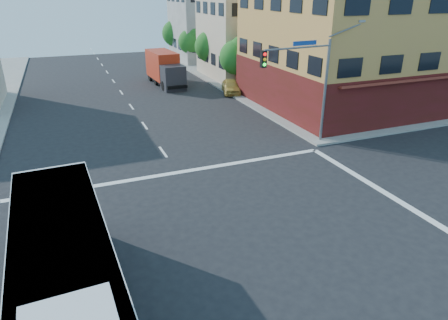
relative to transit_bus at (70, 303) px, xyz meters
name	(u,v)px	position (x,y,z in m)	size (l,w,h in m)	color
ground	(245,269)	(6.17, 1.59, -1.85)	(120.00, 120.00, 0.00)	black
sidewalk_ne	(365,64)	(41.17, 36.59, -1.77)	(50.00, 50.00, 0.15)	gray
corner_building_ne	(363,38)	(26.16, 20.07, 4.04)	(18.10, 15.44, 14.00)	#BB8343
building_east_near	(256,38)	(23.15, 35.57, 2.66)	(12.06, 10.06, 9.00)	#BEAF91
building_east_far	(215,25)	(23.15, 49.57, 3.16)	(12.06, 10.06, 10.00)	#ABABA5
signal_mast_ne	(306,73)	(15.25, 12.21, 3.13)	(7.91, 1.13, 8.07)	slate
street_tree_a	(238,55)	(18.07, 29.51, 1.74)	(3.60, 3.60, 5.53)	#351E13
street_tree_b	(211,45)	(18.07, 37.51, 1.90)	(3.80, 3.80, 5.79)	#351E13
street_tree_c	(191,40)	(18.07, 45.51, 1.61)	(3.40, 3.40, 5.29)	#351E13
street_tree_d	(176,32)	(18.07, 53.51, 2.03)	(4.00, 4.00, 6.03)	#351E13
transit_bus	(70,303)	(0.00, 0.00, 0.00)	(3.30, 12.87, 3.78)	black
box_truck	(165,69)	(11.43, 34.44, -0.11)	(2.71, 8.05, 3.58)	#28272D
parked_car	(231,86)	(16.68, 27.94, -1.13)	(1.68, 4.19, 1.43)	gold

